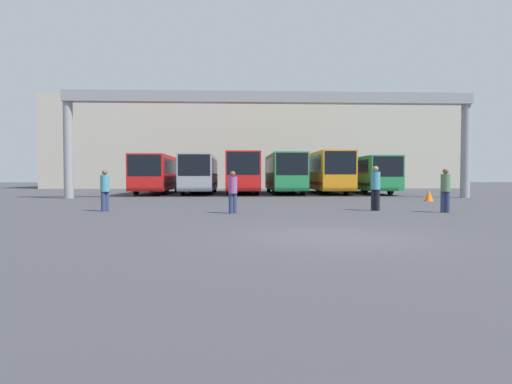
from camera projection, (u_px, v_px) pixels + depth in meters
ground_plane at (334, 237)px, 10.62m from camera, size 200.00×200.00×0.00m
building_backdrop at (253, 145)px, 58.43m from camera, size 49.30×12.00×10.88m
overhead_gantry at (271, 110)px, 29.51m from camera, size 26.48×0.80×6.86m
bus_slot_0 at (158, 172)px, 37.70m from camera, size 2.59×11.46×3.04m
bus_slot_1 at (200, 172)px, 37.43m from camera, size 2.50×10.60×3.07m
bus_slot_2 at (242, 171)px, 38.26m from camera, size 2.57×11.96×3.25m
bus_slot_3 at (284, 171)px, 37.62m from camera, size 2.51×10.36×3.20m
bus_slot_4 at (324, 170)px, 38.65m from camera, size 2.53×12.12×3.33m
bus_slot_5 at (365, 173)px, 38.58m from camera, size 2.44×11.65×2.96m
pedestrian_far_center at (375, 187)px, 18.71m from camera, size 0.38×0.38×1.84m
pedestrian_near_right at (105, 189)px, 18.40m from camera, size 0.35×0.35×1.68m
pedestrian_mid_right at (233, 191)px, 17.33m from camera, size 0.33×0.33×1.61m
pedestrian_near_left at (445, 189)px, 17.74m from camera, size 0.36×0.36×1.72m
traffic_cone at (429, 195)px, 25.88m from camera, size 0.49×0.49×0.66m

